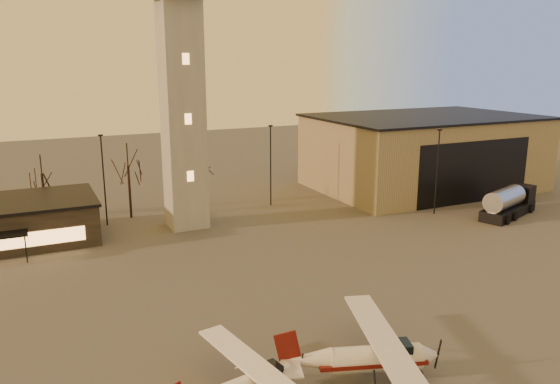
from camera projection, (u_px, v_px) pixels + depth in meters
name	position (u px, v px, depth m)	size (l,w,h in m)	color
ground	(321.00, 353.00, 34.18)	(220.00, 220.00, 0.00)	#474542
control_tower	(181.00, 75.00, 56.66)	(6.80, 6.80, 32.60)	gray
hangar	(424.00, 152.00, 77.79)	(30.60, 20.60, 10.30)	#998964
light_poles	(187.00, 176.00, 60.32)	(58.50, 12.25, 10.14)	black
tree_row	(44.00, 169.00, 61.44)	(37.20, 9.20, 8.80)	black
cessna_front	(378.00, 362.00, 31.00)	(10.17, 12.49, 3.49)	silver
fuel_truck	(508.00, 204.00, 63.93)	(9.91, 5.74, 3.54)	black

